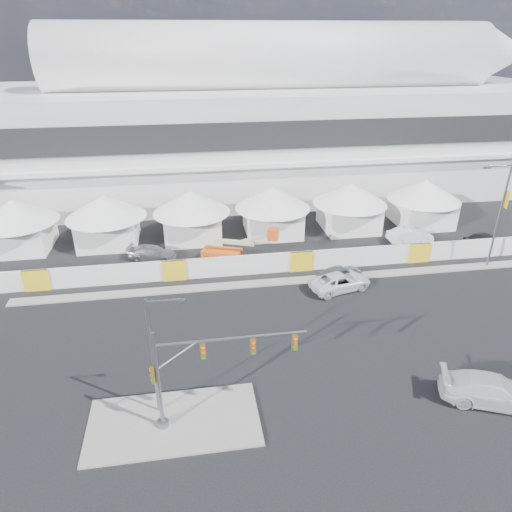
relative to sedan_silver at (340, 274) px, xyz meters
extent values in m
plane|color=black|center=(-9.00, -11.91, -0.76)|extent=(160.00, 160.00, 0.00)
cube|color=gray|center=(-15.00, -14.91, -0.69)|extent=(10.00, 5.00, 0.15)
cube|color=gray|center=(11.00, 0.59, -0.70)|extent=(80.00, 1.20, 0.12)
cube|color=silver|center=(-1.00, 30.09, 6.24)|extent=(80.00, 24.00, 14.00)
cube|color=black|center=(-1.00, 17.94, 9.04)|extent=(68.00, 0.30, 3.20)
cube|color=white|center=(-1.00, 17.69, 5.54)|extent=(72.00, 0.80, 0.50)
cylinder|color=white|center=(-1.00, 28.09, 17.02)|extent=(57.60, 8.40, 8.40)
cylinder|color=white|center=(1.00, 28.09, 16.60)|extent=(51.60, 6.80, 6.80)
cylinder|color=white|center=(3.00, 28.09, 16.18)|extent=(45.60, 5.20, 5.20)
cone|color=white|center=(31.80, 28.09, 17.24)|extent=(8.00, 7.60, 7.60)
cube|color=white|center=(-31.00, 12.09, 0.74)|extent=(6.00, 6.00, 3.00)
cone|color=white|center=(-31.00, 12.09, 3.44)|extent=(8.40, 8.40, 2.40)
cube|color=white|center=(-22.00, 12.09, 0.74)|extent=(6.00, 6.00, 3.00)
cone|color=white|center=(-22.00, 12.09, 3.44)|extent=(8.40, 8.40, 2.40)
cube|color=white|center=(-13.00, 12.09, 0.74)|extent=(6.00, 6.00, 3.00)
cone|color=white|center=(-13.00, 12.09, 3.44)|extent=(8.40, 8.40, 2.40)
cube|color=white|center=(-4.00, 12.09, 0.74)|extent=(6.00, 6.00, 3.00)
cone|color=white|center=(-4.00, 12.09, 3.44)|extent=(8.40, 8.40, 2.40)
cube|color=white|center=(5.00, 12.09, 0.74)|extent=(6.00, 6.00, 3.00)
cone|color=white|center=(5.00, 12.09, 3.44)|extent=(8.40, 8.40, 2.40)
cube|color=white|center=(14.00, 12.09, 0.74)|extent=(6.00, 6.00, 3.00)
cone|color=white|center=(14.00, 12.09, 3.44)|extent=(8.40, 8.40, 2.40)
cube|color=white|center=(-3.00, 2.59, 0.24)|extent=(70.00, 0.25, 2.00)
imported|color=#9B9BA0|center=(0.00, 0.00, 0.00)|extent=(3.23, 4.83, 1.53)
imported|color=white|center=(-0.42, -1.42, 0.01)|extent=(3.89, 6.03, 1.55)
imported|color=silver|center=(4.43, -16.17, 0.13)|extent=(4.59, 6.65, 1.79)
imported|color=white|center=(10.32, 7.18, 0.04)|extent=(1.72, 4.88, 1.60)
imported|color=black|center=(17.75, 4.75, 0.05)|extent=(2.22, 4.87, 1.62)
imported|color=#A0A0A4|center=(-17.25, 7.31, -0.07)|extent=(3.05, 5.09, 1.38)
cylinder|color=gray|center=(-15.60, -15.18, 2.66)|extent=(0.22, 0.22, 6.56)
cylinder|color=gray|center=(-15.60, -15.18, -0.41)|extent=(0.64, 0.64, 0.40)
cylinder|color=gray|center=(-11.47, -15.18, 5.12)|extent=(8.26, 0.15, 0.15)
cube|color=#594714|center=(-13.05, -15.18, 4.48)|extent=(0.32, 0.22, 1.05)
cube|color=#594714|center=(-10.32, -15.18, 4.48)|extent=(0.32, 0.22, 1.05)
cube|color=#594714|center=(-7.97, -15.18, 4.48)|extent=(0.32, 0.22, 1.05)
cube|color=#594714|center=(-15.82, -15.18, 3.21)|extent=(0.22, 0.32, 1.05)
cylinder|color=slate|center=(-15.89, -13.88, 3.30)|extent=(0.16, 0.16, 7.83)
cylinder|color=slate|center=(-14.94, -13.88, 7.05)|extent=(1.91, 0.10, 0.10)
cube|color=slate|center=(-14.07, -13.88, 6.96)|extent=(0.52, 0.22, 0.13)
cylinder|color=slate|center=(15.28, 0.59, 4.39)|extent=(0.21, 0.21, 10.32)
cylinder|color=slate|center=(14.02, 0.59, 9.32)|extent=(2.52, 0.14, 0.14)
cube|color=slate|center=(12.88, 0.59, 9.21)|extent=(0.69, 0.29, 0.17)
cube|color=yellow|center=(15.57, 0.59, 6.11)|extent=(0.03, 0.69, 1.61)
cube|color=#EF5616|center=(-10.32, 5.86, -0.17)|extent=(4.22, 2.97, 1.18)
cube|color=beige|center=(-9.03, 5.86, 1.38)|extent=(3.95, 1.79, 0.38)
cube|color=beige|center=(-6.67, 5.86, 2.03)|extent=(3.08, 1.41, 1.30)
cube|color=#EF5616|center=(-5.17, 5.86, 2.57)|extent=(1.25, 1.25, 1.07)
camera|label=1|loc=(-13.28, -35.15, 19.93)|focal=32.00mm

